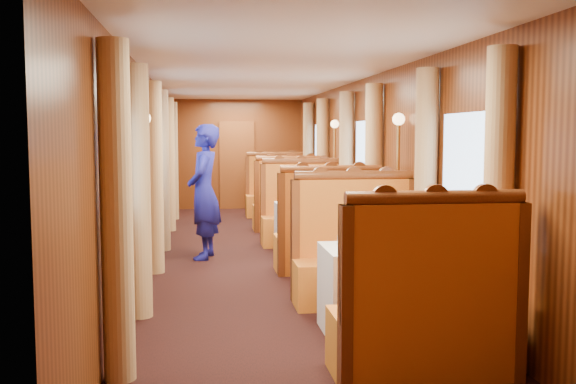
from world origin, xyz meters
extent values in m
cube|color=brown|center=(0.00, 5.97, 1.00)|extent=(0.80, 0.04, 2.00)
cube|color=white|center=(0.75, -3.50, 0.38)|extent=(1.05, 0.72, 0.75)
cube|color=#BC4214|center=(0.75, -4.45, 0.23)|extent=(1.30, 0.55, 0.45)
cube|color=#BC4214|center=(0.75, -4.67, 0.85)|extent=(1.30, 0.12, 0.80)
cylinder|color=brown|center=(0.75, -4.67, 1.29)|extent=(1.23, 0.10, 0.10)
cube|color=#BC4214|center=(0.75, -2.55, 0.23)|extent=(1.30, 0.55, 0.45)
cube|color=#BC4214|center=(0.75, -2.33, 0.85)|extent=(1.30, 0.12, 0.80)
cylinder|color=brown|center=(0.75, -2.33, 1.29)|extent=(1.23, 0.10, 0.10)
cube|color=white|center=(0.75, 0.00, 0.38)|extent=(1.05, 0.72, 0.75)
cube|color=#BC4214|center=(0.75, -0.95, 0.23)|extent=(1.30, 0.55, 0.45)
cube|color=#BC4214|center=(0.75, -1.17, 0.85)|extent=(1.30, 0.12, 0.80)
cylinder|color=brown|center=(0.75, -1.17, 1.29)|extent=(1.23, 0.10, 0.10)
cube|color=#BC4214|center=(0.75, 0.95, 0.23)|extent=(1.30, 0.55, 0.45)
cube|color=#BC4214|center=(0.75, 1.17, 0.85)|extent=(1.30, 0.12, 0.80)
cylinder|color=brown|center=(0.75, 1.17, 1.29)|extent=(1.23, 0.10, 0.10)
cube|color=white|center=(0.75, 3.50, 0.38)|extent=(1.05, 0.72, 0.75)
cube|color=#BC4214|center=(0.75, 2.55, 0.23)|extent=(1.30, 0.55, 0.45)
cube|color=#BC4214|center=(0.75, 2.33, 0.85)|extent=(1.30, 0.12, 0.80)
cylinder|color=brown|center=(0.75, 2.33, 1.29)|extent=(1.23, 0.10, 0.10)
cube|color=#BC4214|center=(0.75, 4.45, 0.23)|extent=(1.30, 0.55, 0.45)
cube|color=#BC4214|center=(0.75, 4.67, 0.85)|extent=(1.30, 0.12, 0.80)
cylinder|color=brown|center=(0.75, 4.67, 1.29)|extent=(1.23, 0.10, 0.10)
cube|color=silver|center=(0.68, -3.58, 0.76)|extent=(0.39, 0.33, 0.01)
cylinder|color=white|center=(1.02, -3.65, 0.76)|extent=(0.23, 0.23, 0.01)
cylinder|color=white|center=(0.40, -3.36, 0.79)|extent=(0.08, 0.08, 0.08)
cylinder|color=white|center=(0.40, -3.36, 0.92)|extent=(0.05, 0.05, 0.18)
cylinder|color=white|center=(0.45, -3.32, 0.79)|extent=(0.08, 0.08, 0.08)
cylinder|color=white|center=(0.45, -3.32, 0.92)|extent=(0.05, 0.05, 0.18)
cylinder|color=silver|center=(0.79, 0.03, 0.82)|extent=(0.06, 0.06, 0.14)
cylinder|color=silver|center=(0.79, 3.47, 0.82)|extent=(0.06, 0.06, 0.14)
cylinder|color=tan|center=(-1.38, -4.28, 1.18)|extent=(0.22, 0.22, 2.35)
cylinder|color=tan|center=(-1.38, -2.72, 1.18)|extent=(0.22, 0.22, 2.35)
cylinder|color=tan|center=(1.38, -4.28, 1.18)|extent=(0.22, 0.22, 2.35)
cylinder|color=tan|center=(1.38, -2.72, 1.18)|extent=(0.22, 0.22, 2.35)
cylinder|color=tan|center=(-1.38, -0.78, 1.18)|extent=(0.22, 0.22, 2.35)
cylinder|color=tan|center=(-1.38, 0.78, 1.18)|extent=(0.22, 0.22, 2.35)
cylinder|color=tan|center=(1.38, -0.78, 1.18)|extent=(0.22, 0.22, 2.35)
cylinder|color=tan|center=(1.38, 0.78, 1.18)|extent=(0.22, 0.22, 2.35)
cylinder|color=tan|center=(-1.38, 2.72, 1.18)|extent=(0.22, 0.22, 2.35)
cylinder|color=tan|center=(-1.38, 4.28, 1.18)|extent=(0.22, 0.22, 2.35)
cylinder|color=tan|center=(1.38, 2.72, 1.18)|extent=(0.22, 0.22, 2.35)
cylinder|color=tan|center=(1.38, 4.28, 1.18)|extent=(0.22, 0.22, 2.35)
cylinder|color=#BF8C3F|center=(-1.40, -1.75, 0.93)|extent=(0.04, 0.04, 1.85)
sphere|color=#FFD18C|center=(-1.40, -1.75, 1.88)|extent=(0.14, 0.14, 0.14)
cylinder|color=#BF8C3F|center=(1.40, -1.75, 0.93)|extent=(0.04, 0.04, 1.85)
sphere|color=#FFD18C|center=(1.40, -1.75, 1.88)|extent=(0.14, 0.14, 0.14)
cylinder|color=#BF8C3F|center=(-1.40, 1.75, 0.93)|extent=(0.04, 0.04, 1.85)
sphere|color=#FFD18C|center=(-1.40, 1.75, 1.88)|extent=(0.14, 0.14, 0.14)
cylinder|color=#BF8C3F|center=(1.40, 1.75, 0.93)|extent=(0.04, 0.04, 1.85)
sphere|color=#FFD18C|center=(1.40, 1.75, 1.88)|extent=(0.14, 0.14, 0.14)
imported|color=navy|center=(-0.77, 0.07, 0.92)|extent=(0.55, 0.74, 1.85)
cube|color=beige|center=(0.75, 0.83, 0.75)|extent=(0.40, 0.24, 0.55)
sphere|color=tan|center=(0.75, 0.83, 1.11)|extent=(0.20, 0.20, 0.20)
cube|color=beige|center=(0.75, 0.66, 0.52)|extent=(0.36, 0.30, 0.14)
camera|label=1|loc=(-0.79, -8.75, 1.71)|focal=40.00mm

